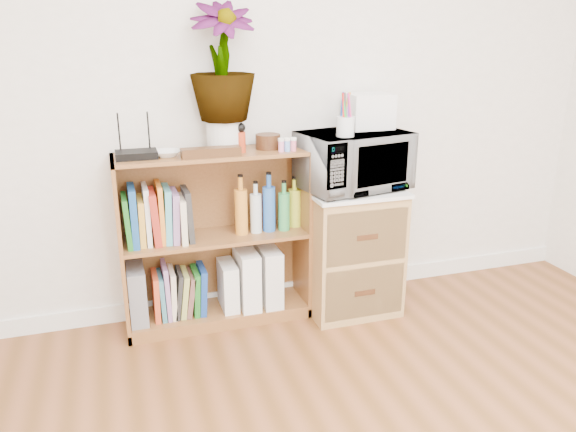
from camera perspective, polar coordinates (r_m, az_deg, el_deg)
name	(u,v)px	position (r m, az deg, el deg)	size (l,w,h in m)	color
skirting_board	(272,292)	(3.40, -1.65, -7.68)	(4.00, 0.02, 0.10)	white
bookshelf	(216,240)	(3.04, -7.36, -2.40)	(1.00, 0.30, 0.95)	brown
wicker_unit	(349,250)	(3.22, 6.24, -3.49)	(0.50, 0.45, 0.70)	#9E7542
microwave	(353,161)	(3.06, 6.65, 5.61)	(0.56, 0.38, 0.31)	silver
pen_cup	(345,126)	(2.89, 5.85, 9.04)	(0.09, 0.09, 0.10)	silver
small_appliance	(368,111)	(3.14, 8.18, 10.51)	(0.24, 0.20, 0.19)	white
router	(136,155)	(2.84, -15.16, 6.04)	(0.20, 0.14, 0.04)	black
white_bowl	(167,154)	(2.84, -12.20, 6.23)	(0.13, 0.13, 0.03)	silver
plant_pot	(225,136)	(2.92, -6.43, 8.10)	(0.18, 0.18, 0.16)	silver
potted_plant	(222,62)	(2.88, -6.70, 15.30)	(0.32, 0.32, 0.58)	#377830
trinket_box	(211,152)	(2.80, -7.82, 6.44)	(0.29, 0.07, 0.05)	#3A2310
kokeshi_doll	(241,142)	(2.88, -4.79, 7.48)	(0.05, 0.05, 0.10)	#B23215
wooden_bowl	(268,141)	(2.97, -2.05, 7.58)	(0.13, 0.13, 0.08)	#351A0E
paint_jars	(287,146)	(2.90, -0.08, 7.14)	(0.11, 0.04, 0.06)	pink
file_box	(137,293)	(3.10, -15.08, -7.61)	(0.09, 0.24, 0.30)	slate
magazine_holder_left	(228,285)	(3.14, -6.11, -7.01)	(0.08, 0.21, 0.26)	white
magazine_holder_mid	(247,278)	(3.15, -4.20, -6.26)	(0.10, 0.26, 0.33)	white
magazine_holder_right	(268,275)	(3.18, -1.99, -5.98)	(0.10, 0.26, 0.33)	silver
cookbooks	(157,216)	(2.95, -13.13, -0.02)	(0.34, 0.20, 0.31)	#1D7020
liquor_bottles	(276,203)	(3.05, -1.24, 1.31)	(0.46, 0.07, 0.32)	orange
lower_books	(179,292)	(3.12, -11.02, -7.59)	(0.29, 0.19, 0.30)	#C94623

